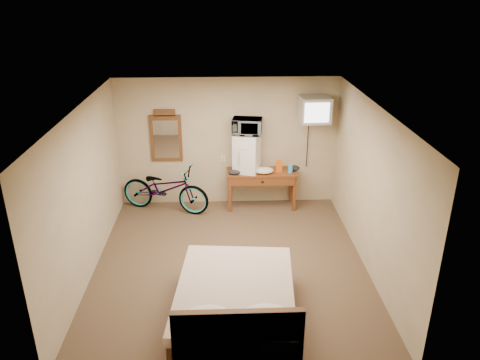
{
  "coord_description": "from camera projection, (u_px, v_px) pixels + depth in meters",
  "views": [
    {
      "loc": [
        -0.1,
        -6.24,
        4.09
      ],
      "look_at": [
        0.17,
        0.46,
        1.24
      ],
      "focal_mm": 35.0,
      "sensor_mm": 36.0,
      "label": 1
    }
  ],
  "objects": [
    {
      "name": "room",
      "position": [
        230.0,
        192.0,
        6.86
      ],
      "size": [
        4.6,
        4.64,
        2.5
      ],
      "color": "#4B3325",
      "rests_on": "ground"
    },
    {
      "name": "cloth_dark_b",
      "position": [
        294.0,
        168.0,
        8.97
      ],
      "size": [
        0.22,
        0.18,
        0.1
      ],
      "primitive_type": "ellipsoid",
      "color": "black",
      "rests_on": "desk"
    },
    {
      "name": "crt_television",
      "position": [
        315.0,
        110.0,
        8.5
      ],
      "size": [
        0.57,
        0.62,
        0.47
      ],
      "color": "black",
      "rests_on": "room"
    },
    {
      "name": "desk",
      "position": [
        262.0,
        178.0,
        8.96
      ],
      "size": [
        1.34,
        0.53,
        0.75
      ],
      "color": "brown",
      "rests_on": "floor"
    },
    {
      "name": "microwave",
      "position": [
        247.0,
        126.0,
        8.61
      ],
      "size": [
        0.59,
        0.44,
        0.3
      ],
      "primitive_type": "imported",
      "rotation": [
        0.0,
        0.0,
        -0.15
      ],
      "color": "white",
      "rests_on": "mini_fridge"
    },
    {
      "name": "snack_bag",
      "position": [
        279.0,
        166.0,
        8.88
      ],
      "size": [
        0.12,
        0.08,
        0.23
      ],
      "primitive_type": "cube",
      "rotation": [
        0.0,
        0.0,
        0.06
      ],
      "color": "#D75C13",
      "rests_on": "desk"
    },
    {
      "name": "cloth_cream",
      "position": [
        264.0,
        170.0,
        8.84
      ],
      "size": [
        0.36,
        0.28,
        0.11
      ],
      "primitive_type": "ellipsoid",
      "color": "beige",
      "rests_on": "desk"
    },
    {
      "name": "cloth_dark_a",
      "position": [
        235.0,
        172.0,
        8.79
      ],
      "size": [
        0.24,
        0.18,
        0.09
      ],
      "primitive_type": "ellipsoid",
      "color": "black",
      "rests_on": "desk"
    },
    {
      "name": "wall_mirror",
      "position": [
        166.0,
        136.0,
        8.85
      ],
      "size": [
        0.6,
        0.04,
        1.01
      ],
      "color": "brown",
      "rests_on": "room"
    },
    {
      "name": "mini_fridge",
      "position": [
        247.0,
        153.0,
        8.81
      ],
      "size": [
        0.57,
        0.56,
        0.74
      ],
      "color": "white",
      "rests_on": "desk"
    },
    {
      "name": "bicycle",
      "position": [
        165.0,
        188.0,
        8.92
      ],
      "size": [
        1.85,
        1.11,
        0.92
      ],
      "primitive_type": "imported",
      "rotation": [
        0.0,
        0.0,
        1.26
      ],
      "color": "black",
      "rests_on": "floor"
    },
    {
      "name": "bed",
      "position": [
        235.0,
        305.0,
        5.96
      ],
      "size": [
        1.64,
        2.07,
        0.9
      ],
      "color": "brown",
      "rests_on": "floor"
    },
    {
      "name": "blue_cup",
      "position": [
        290.0,
        169.0,
        8.86
      ],
      "size": [
        0.09,
        0.09,
        0.15
      ],
      "primitive_type": "cylinder",
      "color": "#449FE7",
      "rests_on": "desk"
    }
  ]
}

